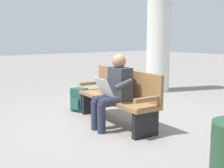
# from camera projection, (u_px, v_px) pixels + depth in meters

# --- Properties ---
(ground_plane) EXTENTS (40.00, 40.00, 0.00)m
(ground_plane) POSITION_uv_depth(u_px,v_px,m) (115.00, 123.00, 4.82)
(ground_plane) COLOR gray
(bench_near) EXTENTS (1.84, 0.64, 0.90)m
(bench_near) POSITION_uv_depth(u_px,v_px,m) (119.00, 96.00, 4.78)
(bench_near) COLOR olive
(bench_near) RESTS_ON ground
(person_seated) EXTENTS (0.60, 0.60, 1.18)m
(person_seated) POSITION_uv_depth(u_px,v_px,m) (114.00, 89.00, 4.46)
(person_seated) COLOR #33383D
(person_seated) RESTS_ON ground
(backpack) EXTENTS (0.34, 0.32, 0.45)m
(backpack) POSITION_uv_depth(u_px,v_px,m) (79.00, 100.00, 5.60)
(backpack) COLOR #1E4C42
(backpack) RESTS_ON ground
(support_pillar) EXTENTS (0.62, 0.62, 3.71)m
(support_pillar) POSITION_uv_depth(u_px,v_px,m) (159.00, 21.00, 7.50)
(support_pillar) COLOR silver
(support_pillar) RESTS_ON ground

